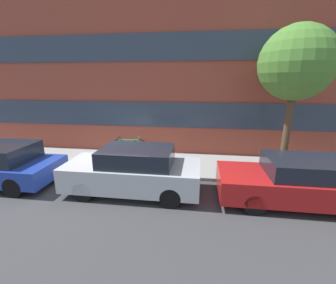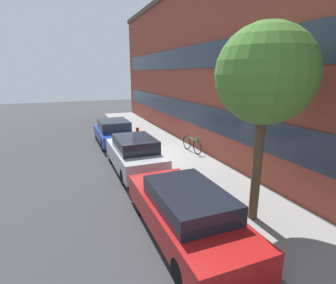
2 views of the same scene
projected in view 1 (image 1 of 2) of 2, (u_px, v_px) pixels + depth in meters
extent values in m
plane|color=#38383A|center=(109.00, 176.00, 8.15)|extent=(56.00, 56.00, 0.00)
cube|color=gray|center=(121.00, 162.00, 9.40)|extent=(28.00, 2.66, 0.12)
cube|color=brown|center=(129.00, 59.00, 9.98)|extent=(28.00, 0.90, 8.49)
cube|color=#2D3847|center=(128.00, 114.00, 10.17)|extent=(25.76, 0.04, 1.10)
cube|color=#2D3847|center=(125.00, 48.00, 9.42)|extent=(25.76, 0.04, 1.10)
cylinder|color=black|center=(14.00, 188.00, 6.59)|extent=(0.61, 0.18, 0.61)
cylinder|color=black|center=(48.00, 168.00, 8.10)|extent=(0.61, 0.18, 0.61)
cube|color=#B2B5BA|center=(133.00, 175.00, 6.83)|extent=(4.05, 1.64, 0.72)
cube|color=black|center=(137.00, 156.00, 6.65)|extent=(2.10, 1.45, 0.49)
cylinder|color=black|center=(83.00, 192.00, 6.37)|extent=(0.58, 0.18, 0.58)
cylinder|color=black|center=(104.00, 172.00, 7.77)|extent=(0.58, 0.18, 0.58)
cylinder|color=black|center=(170.00, 198.00, 6.04)|extent=(0.58, 0.18, 0.58)
cylinder|color=black|center=(176.00, 176.00, 7.44)|extent=(0.58, 0.18, 0.58)
cube|color=#AD1919|center=(302.00, 186.00, 6.20)|extent=(4.55, 1.70, 0.64)
cube|color=black|center=(313.00, 168.00, 6.03)|extent=(2.37, 1.49, 0.46)
cylinder|color=black|center=(255.00, 205.00, 5.73)|extent=(0.56, 0.18, 0.56)
cylinder|color=black|center=(244.00, 179.00, 7.18)|extent=(0.56, 0.18, 0.56)
cylinder|color=red|center=(28.00, 164.00, 8.94)|extent=(0.25, 0.25, 0.04)
cylinder|color=red|center=(27.00, 157.00, 8.87)|extent=(0.18, 0.18, 0.51)
sphere|color=red|center=(25.00, 150.00, 8.79)|extent=(0.18, 0.18, 0.18)
cylinder|color=red|center=(23.00, 156.00, 8.87)|extent=(0.14, 0.07, 0.07)
cylinder|color=red|center=(30.00, 156.00, 8.83)|extent=(0.14, 0.07, 0.07)
torus|color=black|center=(140.00, 147.00, 10.04)|extent=(0.70, 0.11, 0.70)
torus|color=black|center=(118.00, 147.00, 10.08)|extent=(0.70, 0.11, 0.70)
cylinder|color=#33723F|center=(129.00, 140.00, 9.98)|extent=(0.91, 0.15, 0.06)
cylinder|color=#33723F|center=(119.00, 142.00, 10.02)|extent=(0.06, 0.06, 0.40)
cylinder|color=#33723F|center=(139.00, 143.00, 9.99)|extent=(0.06, 0.06, 0.40)
ellipsoid|color=black|center=(119.00, 137.00, 9.96)|extent=(0.21, 0.10, 0.05)
cylinder|color=#33723F|center=(139.00, 138.00, 9.93)|extent=(0.09, 0.44, 0.05)
cylinder|color=brown|center=(287.00, 130.00, 7.75)|extent=(0.24, 0.24, 3.10)
sphere|color=#477A2D|center=(297.00, 63.00, 7.17)|extent=(2.37, 2.37, 2.37)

